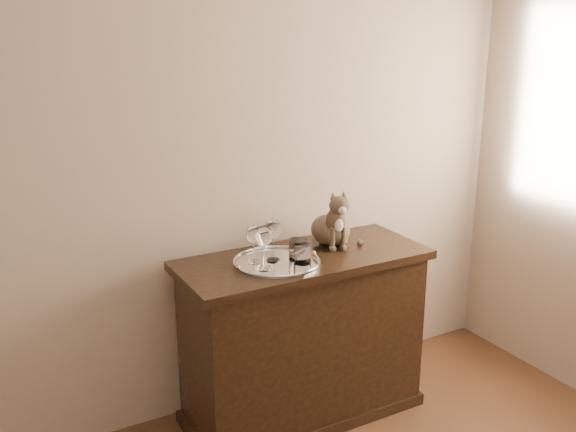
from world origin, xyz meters
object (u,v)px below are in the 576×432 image
wine_glass_a (254,244)px  sideboard (303,337)px  cat (331,215)px  tray (277,263)px  wine_glass_c (264,247)px  tumbler_a (302,254)px  tumbler_c (298,250)px  wine_glass_d (273,240)px

wine_glass_a → sideboard: bearing=-4.6°
cat → tray: bearing=-150.1°
wine_glass_c → wine_glass_a: bearing=94.4°
tumbler_a → tumbler_c: bearing=83.2°
wine_glass_a → wine_glass_c: wine_glass_c is taller
tray → wine_glass_a: size_ratio=2.24×
tray → cat: cat is taller
sideboard → tumbler_c: 0.49m
tray → wine_glass_a: 0.14m
tumbler_c → cat: cat is taller
wine_glass_d → wine_glass_c: bearing=-139.5°
wine_glass_d → cat: 0.38m
tray → cat: size_ratio=1.37×
sideboard → tray: tray is taller
sideboard → wine_glass_a: (-0.25, 0.02, 0.52)m
wine_glass_a → cat: 0.46m
wine_glass_c → wine_glass_d: bearing=40.5°
wine_glass_a → tumbler_c: 0.21m
sideboard → tray: size_ratio=3.00×
tumbler_c → cat: bearing=27.1°
tumbler_a → tumbler_c: size_ratio=0.93×
sideboard → tray: (-0.16, -0.03, 0.43)m
wine_glass_d → cat: size_ratio=0.68×
sideboard → wine_glass_c: bearing=-163.6°
wine_glass_a → wine_glass_d: bearing=-14.6°
sideboard → tumbler_a: size_ratio=13.39×
sideboard → tray: bearing=-169.7°
wine_glass_d → tumbler_a: bearing=-44.1°
wine_glass_c → tumbler_c: (0.19, 0.02, -0.05)m
tray → cat: 0.41m
sideboard → wine_glass_c: 0.59m
wine_glass_c → tumbler_c: bearing=7.5°
wine_glass_a → wine_glass_d: 0.09m
wine_glass_d → tumbler_a: wine_glass_d is taller
wine_glass_a → tumbler_a: bearing=-32.4°
wine_glass_a → tumbler_a: 0.23m
sideboard → tumbler_a: (-0.06, -0.10, 0.48)m
tray → wine_glass_d: 0.11m
wine_glass_c → tumbler_c: 0.19m
sideboard → cat: size_ratio=4.10×
tumbler_a → wine_glass_d: bearing=135.9°
tray → sideboard: bearing=10.3°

